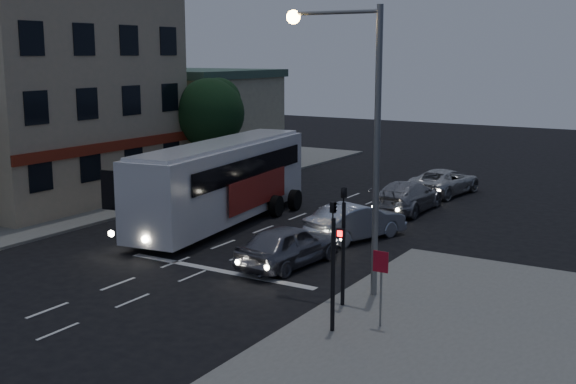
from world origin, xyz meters
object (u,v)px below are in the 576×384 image
Objects in this scene: streetlight at (358,118)px; traffic_signal_side at (333,250)px; car_sedan_a at (356,222)px; traffic_signal_main at (343,232)px; regulatory_sign at (381,276)px; car_sedan_b at (407,196)px; car_sedan_c at (444,181)px; tour_bus at (222,180)px; car_suv at (288,245)px; street_tree at (210,110)px.

traffic_signal_side is at bearing -74.30° from streetlight.
streetlight is at bearing 134.99° from car_sedan_a.
traffic_signal_main is 1.86× the size of regulatory_sign.
traffic_signal_side is at bearing -136.08° from regulatory_sign.
car_sedan_b is 5.28m from car_sedan_c.
streetlight reaches higher than car_sedan_b.
car_sedan_a is at bearing -1.25° from tour_bus.
regulatory_sign is at bearing 108.71° from car_sedan_b.
traffic_signal_side is (4.04, -9.78, 1.66)m from car_sedan_a.
traffic_signal_main is (3.55, -14.00, 1.65)m from car_sedan_b.
traffic_signal_side reaches higher than car_sedan_a.
car_sedan_b is 1.29× the size of traffic_signal_side.
car_suv is 16.26m from car_sedan_c.
street_tree is (-12.25, 0.24, 3.73)m from car_sedan_b.
tour_bus is at bearing 138.88° from traffic_signal_side.
street_tree reaches higher than traffic_signal_main.
car_sedan_a is 1.13× the size of traffic_signal_main.
car_sedan_b is (-0.22, 6.20, 0.00)m from car_sedan_a.
car_suv is 0.91× the size of car_sedan_c.
car_sedan_b is at bearing -68.77° from car_sedan_a.
traffic_signal_main and traffic_signal_side have the same top height.
street_tree reaches higher than traffic_signal_side.
traffic_signal_main is at bearing -79.80° from streetlight.
traffic_signal_side is 0.66× the size of street_tree.
tour_bus is at bearing 70.57° from car_sedan_c.
tour_bus is at bearing 148.93° from streetlight.
tour_bus is at bearing 47.38° from car_sedan_b.
traffic_signal_side reaches higher than car_suv.
car_suv is at bearing 104.17° from car_sedan_a.
street_tree reaches higher than regulatory_sign.
tour_bus is 3.06× the size of traffic_signal_side.
car_sedan_a is at bearing 98.59° from car_sedan_c.
street_tree is at bearing -36.85° from car_suv.
car_sedan_c is 0.57× the size of streetlight.
car_sedan_b reaches higher than car_sedan_a.
streetlight is at bearing 128.75° from regulatory_sign.
car_sedan_a is at bearing 91.44° from car_sedan_b.
traffic_signal_main is (9.74, -7.14, 0.38)m from tour_bus.
car_sedan_a is 14.53m from street_tree.
car_suv is 1.00× the size of car_sedan_a.
car_sedan_b is at bearing -1.13° from street_tree.
car_sedan_a is 8.64m from traffic_signal_main.
streetlight is at bearing -39.51° from street_tree.
car_sedan_c is at bearing 104.32° from regulatory_sign.
traffic_signal_main reaches higher than regulatory_sign.
car_sedan_b reaches higher than car_sedan_c.
street_tree is (-17.51, 15.26, 2.90)m from regulatory_sign.
car_suv is 0.88× the size of car_sedan_b.
tour_bus is 9.33m from car_sedan_b.
tour_bus reaches higher than car_sedan_b.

